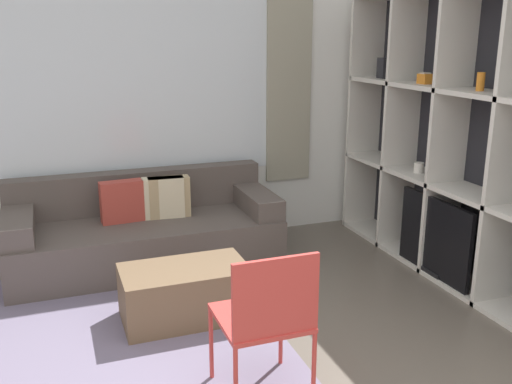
{
  "coord_description": "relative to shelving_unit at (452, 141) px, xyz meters",
  "views": [
    {
      "loc": [
        -0.62,
        -1.57,
        1.88
      ],
      "look_at": [
        0.64,
        1.86,
        0.85
      ],
      "focal_mm": 40.0,
      "sensor_mm": 36.0,
      "label": 1
    }
  ],
  "objects": [
    {
      "name": "wall_back",
      "position": [
        -2.3,
        1.44,
        0.29
      ],
      "size": [
        6.09,
        0.11,
        2.7
      ],
      "color": "white",
      "rests_on": "ground_plane"
    },
    {
      "name": "wall_right",
      "position": [
        0.18,
        -0.29,
        0.29
      ],
      "size": [
        0.07,
        4.59,
        2.7
      ],
      "primitive_type": "cube",
      "color": "white",
      "rests_on": "ground_plane"
    },
    {
      "name": "area_rug",
      "position": [
        -3.05,
        -0.21,
        -1.06
      ],
      "size": [
        2.82,
        2.38,
        0.01
      ],
      "primitive_type": "cube",
      "color": "slate",
      "rests_on": "ground_plane"
    },
    {
      "name": "shelving_unit",
      "position": [
        0.0,
        0.0,
        0.0
      ],
      "size": [
        0.37,
        2.55,
        2.19
      ],
      "color": "#232328",
      "rests_on": "ground_plane"
    },
    {
      "name": "couch_main",
      "position": [
        -2.25,
        0.97,
        -0.79
      ],
      "size": [
        2.16,
        0.86,
        0.73
      ],
      "color": "#564C47",
      "rests_on": "ground_plane"
    },
    {
      "name": "ottoman",
      "position": [
        -2.16,
        -0.1,
        -0.88
      ],
      "size": [
        0.84,
        0.48,
        0.37
      ],
      "color": "brown",
      "rests_on": "ground_plane"
    },
    {
      "name": "folding_chair",
      "position": [
        -1.98,
        -1.15,
        -0.55
      ],
      "size": [
        0.44,
        0.46,
        0.86
      ],
      "rotation": [
        0.0,
        0.0,
        3.14
      ],
      "color": "#CC3D38",
      "rests_on": "ground_plane"
    }
  ]
}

